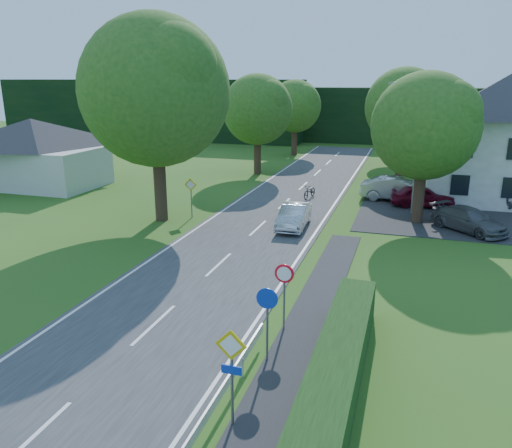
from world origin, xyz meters
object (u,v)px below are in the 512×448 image
(moving_car, at_px, (294,216))
(parked_car_red, at_px, (423,196))
(motorcycle, at_px, (310,191))
(parasol, at_px, (490,188))
(parked_car_grey, at_px, (469,220))
(streetlight, at_px, (415,142))
(parked_car_silver_a, at_px, (397,189))

(moving_car, distance_m, parked_car_red, 9.97)
(moving_car, relative_size, parked_car_red, 1.00)
(motorcycle, bearing_deg, parasol, 21.63)
(parked_car_grey, xyz_separation_m, parasol, (1.90, 7.34, 0.40))
(moving_car, xyz_separation_m, motorcycle, (-0.59, 7.38, -0.17))
(streetlight, bearing_deg, motorcycle, 162.81)
(parked_car_silver_a, distance_m, parked_car_grey, 7.49)
(streetlight, xyz_separation_m, parked_car_grey, (3.15, -3.05, -3.79))
(parasol, bearing_deg, motorcycle, -169.47)
(streetlight, relative_size, motorcycle, 4.26)
(parked_car_red, bearing_deg, moving_car, 130.38)
(motorcycle, distance_m, parked_car_red, 7.53)
(motorcycle, bearing_deg, parked_car_silver_a, 22.07)
(parked_car_silver_a, relative_size, parasol, 2.10)
(parked_car_silver_a, bearing_deg, parasol, -79.47)
(motorcycle, xyz_separation_m, parked_car_grey, (9.91, -5.15, 0.14))
(moving_car, bearing_deg, parasol, 37.85)
(streetlight, height_order, moving_car, streetlight)
(streetlight, bearing_deg, parasol, 40.35)
(parked_car_red, xyz_separation_m, parasol, (4.29, 2.41, 0.35))
(parked_car_red, bearing_deg, motorcycle, 82.78)
(streetlight, distance_m, moving_car, 8.96)
(parked_car_red, height_order, parked_car_silver_a, parked_car_silver_a)
(parked_car_grey, bearing_deg, parasol, 29.11)
(streetlight, bearing_deg, moving_car, -139.43)
(streetlight, distance_m, motorcycle, 8.10)
(moving_car, height_order, parked_car_silver_a, parked_car_silver_a)
(streetlight, height_order, parked_car_red, streetlight)
(parasol, bearing_deg, parked_car_grey, -104.53)
(parked_car_red, bearing_deg, parked_car_grey, -159.69)
(motorcycle, relative_size, parked_car_silver_a, 0.39)
(parked_car_red, height_order, parasol, parasol)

